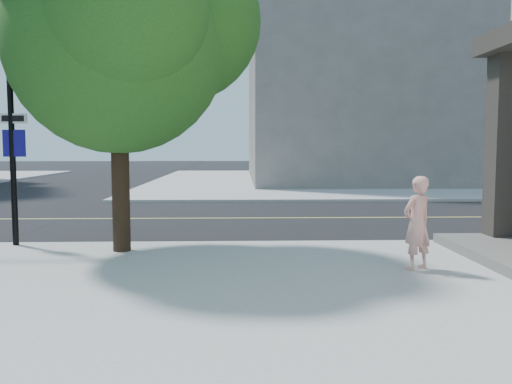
{
  "coord_description": "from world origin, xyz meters",
  "views": [
    {
      "loc": [
        4.25,
        -11.28,
        2.15
      ],
      "look_at": [
        4.56,
        -1.36,
        1.3
      ],
      "focal_mm": 37.09,
      "sensor_mm": 36.0,
      "label": 1
    }
  ],
  "objects": [
    {
      "name": "road_ew",
      "position": [
        0.0,
        4.5,
        0.01
      ],
      "size": [
        140.0,
        9.0,
        0.01
      ],
      "primitive_type": "cube",
      "color": "black",
      "rests_on": "ground"
    },
    {
      "name": "street_tree",
      "position": [
        2.06,
        -0.98,
        4.58
      ],
      "size": [
        5.21,
        4.74,
        6.92
      ],
      "rotation": [
        0.0,
        0.0,
        -0.15
      ],
      "color": "black",
      "rests_on": "sidewalk_se"
    },
    {
      "name": "man_on_phone",
      "position": [
        7.17,
        -2.74,
        0.9
      ],
      "size": [
        0.68,
        0.6,
        1.55
      ],
      "primitive_type": "imported",
      "rotation": [
        0.0,
        0.0,
        3.65
      ],
      "color": "#E79F92",
      "rests_on": "sidewalk_se"
    },
    {
      "name": "filler_ne",
      "position": [
        14.0,
        22.0,
        7.12
      ],
      "size": [
        18.0,
        16.0,
        14.0
      ],
      "primitive_type": "cube",
      "color": "slate",
      "rests_on": "sidewalk_ne"
    },
    {
      "name": "sidewalk_ne",
      "position": [
        13.5,
        21.5,
        0.06
      ],
      "size": [
        29.0,
        25.0,
        0.12
      ],
      "primitive_type": "cube",
      "color": "#ADADAD",
      "rests_on": "ground"
    },
    {
      "name": "ground",
      "position": [
        0.0,
        0.0,
        0.0
      ],
      "size": [
        140.0,
        140.0,
        0.0
      ],
      "primitive_type": "plane",
      "color": "black",
      "rests_on": "ground"
    }
  ]
}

